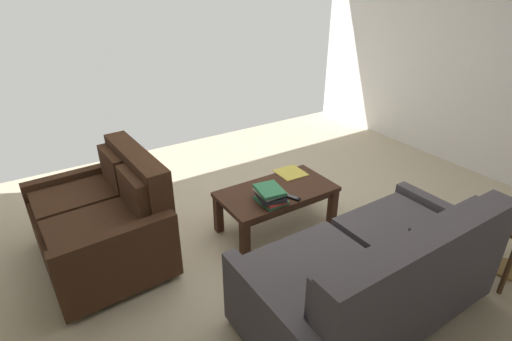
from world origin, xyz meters
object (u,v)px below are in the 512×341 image
coffee_table (277,196)px  tv_remote (292,197)px  end_table (502,223)px  loveseat_near (106,219)px  loose_magazine (291,173)px  book_stack (270,195)px  sofa_main (376,275)px

coffee_table → tv_remote: size_ratio=6.45×
coffee_table → end_table: bearing=128.8°
loveseat_near → coffee_table: loveseat_near is taller
loose_magazine → book_stack: bearing=37.5°
loveseat_near → loose_magazine: (-1.73, 0.20, 0.04)m
coffee_table → loose_magazine: bearing=-146.9°
sofa_main → loveseat_near: size_ratio=1.41×
loveseat_near → tv_remote: loveseat_near is taller
loveseat_near → end_table: size_ratio=2.38×
end_table → tv_remote: (1.11, -1.22, -0.02)m
sofa_main → book_stack: bearing=-84.7°
sofa_main → tv_remote: bearing=-95.0°
tv_remote → end_table: bearing=132.5°
sofa_main → end_table: 1.22m
end_table → loose_magazine: (0.83, -1.61, -0.03)m
coffee_table → loose_magazine: size_ratio=4.00×
sofa_main → coffee_table: sofa_main is taller
loveseat_near → coffee_table: (-1.42, 0.40, -0.03)m
end_table → loose_magazine: end_table is taller
loose_magazine → tv_remote: bearing=55.9°
loveseat_near → tv_remote: 1.56m
tv_remote → book_stack: bearing=-14.1°
coffee_table → end_table: (-1.14, 1.41, 0.10)m
coffee_table → book_stack: book_stack is taller
sofa_main → book_stack: sofa_main is taller
sofa_main → coffee_table: bearing=-93.2°
coffee_table → end_table: end_table is taller
sofa_main → tv_remote: sofa_main is taller
tv_remote → loose_magazine: bearing=-126.0°
coffee_table → loveseat_near: bearing=-15.7°
coffee_table → loose_magazine: loose_magazine is taller
book_stack → loose_magazine: size_ratio=1.24×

